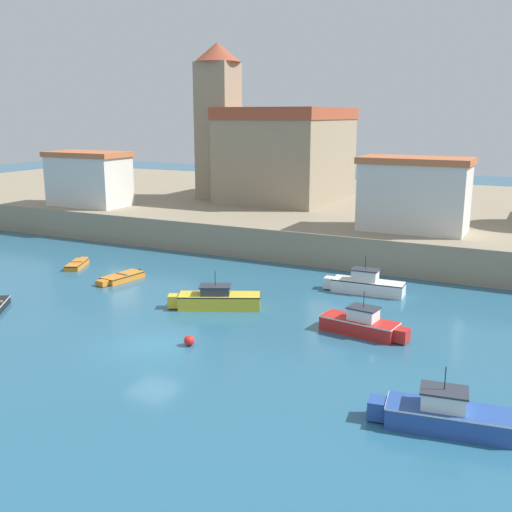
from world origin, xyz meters
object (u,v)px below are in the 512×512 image
Objects in this scene: motorboat_white_6 at (366,284)px; mooring_buoy at (189,340)px; church at (277,148)px; harbor_shed_mid_row at (414,194)px; motorboat_blue_3 at (444,414)px; harbor_shed_near_wharf at (89,178)px; dinghy_orange_1 at (121,277)px; dinghy_orange_2 at (77,264)px; motorboat_yellow_0 at (217,299)px; motorboat_red_4 at (362,324)px.

motorboat_white_6 is 14.19m from mooring_buoy.
motorboat_white_6 is 27.91m from church.
harbor_shed_mid_row is at bearing -34.54° from church.
mooring_buoy is (-13.12, 2.82, -0.32)m from motorboat_blue_3.
harbor_shed_near_wharf is 32.01m from harbor_shed_mid_row.
harbor_shed_mid_row is (-6.82, 25.61, 4.93)m from motorboat_blue_3.
church is at bearing 122.60° from motorboat_blue_3.
dinghy_orange_1 is 26.60m from motorboat_blue_3.
dinghy_orange_2 is at bearing 149.12° from mooring_buoy.
motorboat_yellow_0 is at bearing -15.12° from dinghy_orange_2.
dinghy_orange_2 is (-14.86, 4.01, -0.34)m from motorboat_yellow_0.
dinghy_orange_1 is 0.24× the size of church.
mooring_buoy is at bearing -72.67° from church.
motorboat_white_6 is (-1.99, 7.52, 0.04)m from motorboat_red_4.
dinghy_orange_1 is at bearing 143.00° from mooring_buoy.
dinghy_orange_2 is 22.34m from motorboat_white_6.
dinghy_orange_1 is 1.15× the size of dinghy_orange_2.
mooring_buoy is (16.65, -9.96, 0.05)m from dinghy_orange_2.
motorboat_blue_3 is 10.12m from motorboat_red_4.
motorboat_blue_3 is 13.42m from mooring_buoy.
church is (0.26, 26.23, 7.80)m from dinghy_orange_1.
motorboat_blue_3 is (24.15, -11.13, 0.35)m from dinghy_orange_1.
dinghy_orange_1 is 23.19m from harbor_shed_mid_row.
harbor_shed_mid_row is (32.00, 0.86, 0.19)m from harbor_shed_near_wharf.
harbor_shed_mid_row is at bearing 1.54° from harbor_shed_near_wharf.
motorboat_white_6 is at bearing 67.36° from mooring_buoy.
motorboat_red_4 is at bearing 36.78° from mooring_buoy.
motorboat_blue_3 is (29.77, -12.77, 0.37)m from dinghy_orange_2.
motorboat_white_6 is at bearing 8.07° from dinghy_orange_2.
mooring_buoy is (-5.46, -13.09, -0.32)m from motorboat_white_6.
church is at bearing 76.56° from dinghy_orange_2.
motorboat_yellow_0 is at bearing -33.77° from harbor_shed_near_wharf.
motorboat_white_6 is at bearing -94.89° from harbor_shed_mid_row.
motorboat_blue_3 is at bearing -23.22° from dinghy_orange_2.
motorboat_yellow_0 is 0.69× the size of harbor_shed_near_wharf.
dinghy_orange_1 is 17.18m from motorboat_white_6.
church is (-16.24, 21.45, 7.44)m from motorboat_white_6.
dinghy_orange_1 is at bearing 155.25° from motorboat_blue_3.
motorboat_white_6 is 0.33× the size of church.
harbor_shed_mid_row is at bearing 64.36° from motorboat_yellow_0.
motorboat_yellow_0 is 6.22m from mooring_buoy.
motorboat_yellow_0 is 1.03× the size of motorboat_blue_3.
mooring_buoy is 37.01m from church.
motorboat_yellow_0 is 29.16m from harbor_shed_near_wharf.
harbor_shed_mid_row is (-1.16, 17.22, 4.97)m from motorboat_red_4.
motorboat_blue_3 is at bearing -55.99° from motorboat_red_4.
motorboat_yellow_0 is 1.42× the size of dinghy_orange_1.
motorboat_red_4 is at bearing -8.44° from dinghy_orange_1.
dinghy_orange_2 is at bearing 156.78° from motorboat_blue_3.
motorboat_red_4 is 35.04m from church.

